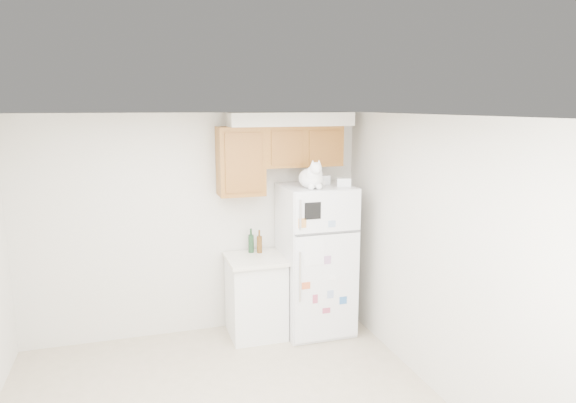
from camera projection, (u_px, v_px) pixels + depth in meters
name	position (u px, v px, depth m)	size (l,w,h in m)	color
room_shell	(236.00, 221.00, 4.07)	(3.84, 4.04, 2.52)	beige
refrigerator	(316.00, 259.00, 5.85)	(0.76, 0.78, 1.70)	white
base_counter	(256.00, 296.00, 5.79)	(0.64, 0.64, 0.92)	white
cat	(312.00, 177.00, 5.48)	(0.31, 0.46, 0.32)	white
storage_box_back	(321.00, 180.00, 5.79)	(0.18, 0.13, 0.10)	white
storage_box_front	(344.00, 182.00, 5.64)	(0.15, 0.11, 0.09)	white
bottle_green	(251.00, 240.00, 5.85)	(0.07, 0.07, 0.28)	#19381E
bottle_amber	(259.00, 241.00, 5.84)	(0.06, 0.06, 0.27)	#593814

